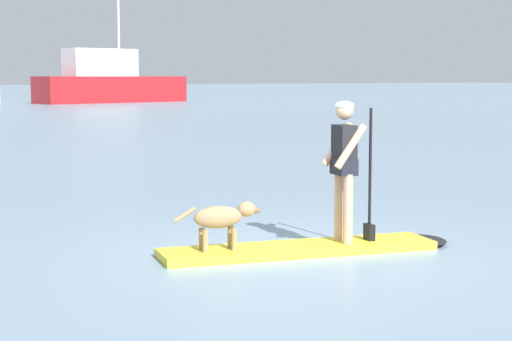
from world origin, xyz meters
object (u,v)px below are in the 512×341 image
object	(u,v)px
person_paddler	(345,161)
dog	(222,218)
paddleboard	(316,248)
moored_boat_center	(109,82)

from	to	relation	value
person_paddler	dog	world-z (taller)	person_paddler
person_paddler	dog	distance (m)	1.67
paddleboard	dog	size ratio (longest dim) A/B	3.59
person_paddler	moored_boat_center	bearing A→B (deg)	71.65
person_paddler	moored_boat_center	size ratio (longest dim) A/B	0.13
paddleboard	person_paddler	distance (m)	1.10
person_paddler	moored_boat_center	xyz separation A→B (m)	(18.94, 57.10, 0.53)
paddleboard	person_paddler	size ratio (longest dim) A/B	2.17
paddleboard	person_paddler	world-z (taller)	person_paddler
moored_boat_center	dog	bearing A→B (deg)	-109.81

